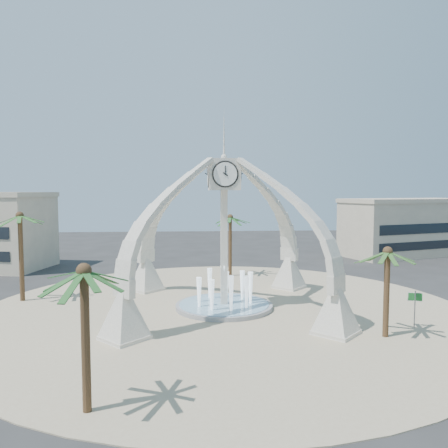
{
  "coord_description": "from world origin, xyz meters",
  "views": [
    {
      "loc": [
        -2.71,
        -35.38,
        9.74
      ],
      "look_at": [
        0.15,
        2.0,
        6.89
      ],
      "focal_mm": 35.0,
      "sensor_mm": 36.0,
      "label": 1
    }
  ],
  "objects": [
    {
      "name": "palm_east",
      "position": [
        10.18,
        -7.88,
        5.69
      ],
      "size": [
        4.65,
        4.65,
        6.53
      ],
      "rotation": [
        0.0,
        0.0,
        -0.16
      ],
      "color": "brown",
      "rests_on": "ground"
    },
    {
      "name": "palm_north",
      "position": [
        1.75,
        13.72,
        6.66
      ],
      "size": [
        5.34,
        5.34,
        7.57
      ],
      "rotation": [
        0.0,
        0.0,
        -0.32
      ],
      "color": "brown",
      "rests_on": "ground"
    },
    {
      "name": "ground",
      "position": [
        0.0,
        0.0,
        0.0
      ],
      "size": [
        140.0,
        140.0,
        0.0
      ],
      "primitive_type": "plane",
      "color": "#282828",
      "rests_on": "ground"
    },
    {
      "name": "plaza",
      "position": [
        0.0,
        0.0,
        0.03
      ],
      "size": [
        40.0,
        40.0,
        0.06
      ],
      "primitive_type": "cylinder",
      "color": "tan",
      "rests_on": "ground"
    },
    {
      "name": "palm_south",
      "position": [
        -7.3,
        -16.45,
        6.21
      ],
      "size": [
        5.07,
        5.07,
        7.1
      ],
      "rotation": [
        0.0,
        0.0,
        -0.24
      ],
      "color": "brown",
      "rests_on": "ground"
    },
    {
      "name": "clock_tower",
      "position": [
        -0.0,
        -0.0,
        6.49
      ],
      "size": [
        17.94,
        17.94,
        16.3
      ],
      "color": "silver",
      "rests_on": "ground"
    },
    {
      "name": "fountain",
      "position": [
        0.0,
        0.0,
        0.29
      ],
      "size": [
        8.0,
        8.0,
        3.62
      ],
      "color": "#98999B",
      "rests_on": "ground"
    },
    {
      "name": "street_sign",
      "position": [
        13.07,
        -6.2,
        1.94
      ],
      "size": [
        0.96,
        0.33,
        2.71
      ],
      "rotation": [
        0.0,
        0.0,
        -0.32
      ],
      "color": "slate",
      "rests_on": "ground"
    },
    {
      "name": "building_ne",
      "position": [
        30.0,
        28.0,
        4.31
      ],
      "size": [
        21.87,
        14.17,
        8.6
      ],
      "rotation": [
        0.0,
        0.0,
        0.31
      ],
      "color": "beige",
      "rests_on": "ground"
    },
    {
      "name": "palm_west",
      "position": [
        -17.59,
        3.83,
        7.46
      ],
      "size": [
        4.34,
        4.34,
        8.41
      ],
      "rotation": [
        0.0,
        0.0,
        -0.01
      ],
      "color": "brown",
      "rests_on": "ground"
    }
  ]
}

